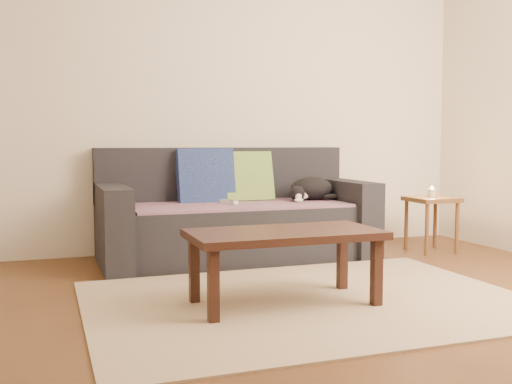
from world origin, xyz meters
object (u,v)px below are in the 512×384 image
Objects in this scene: wii_remote_a at (228,202)px; wii_remote_b at (232,202)px; side_table at (432,207)px; sofa at (234,219)px; coffee_table at (285,240)px; cat at (310,189)px.

wii_remote_a and wii_remote_b have the same top height.
wii_remote_a is 0.33× the size of side_table.
wii_remote_b is (-0.06, -0.14, 0.15)m from sofa.
coffee_table is (-1.80, -1.14, -0.01)m from side_table.
wii_remote_b is 0.33× the size of side_table.
cat is 1.64m from coffee_table.
wii_remote_a is 1.73m from side_table.
cat is at bearing 60.26° from coffee_table.
coffee_table is (-0.10, -1.31, -0.08)m from wii_remote_b.
side_table is (1.72, -0.21, -0.08)m from wii_remote_a.
sofa reaches higher than coffee_table.
sofa is 1.45m from coffee_table.
sofa is 1.98× the size of coffee_table.
coffee_table is at bearing 153.09° from wii_remote_a.
wii_remote_a is 0.14× the size of coffee_table.
cat is 1.03m from side_table.
side_table is 2.13m from coffee_table.
cat reaches higher than coffee_table.
sofa reaches higher than wii_remote_a.
wii_remote_b is 1.70m from side_table.
wii_remote_a is at bearing 21.71° from wii_remote_b.
sofa is at bearing -67.38° from wii_remote_a.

